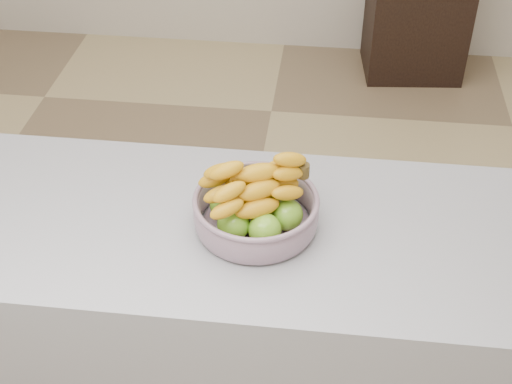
% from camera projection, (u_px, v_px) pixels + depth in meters
% --- Properties ---
extents(ground, '(4.00, 4.00, 0.00)m').
position_uv_depth(ground, '(239.00, 278.00, 2.77)').
color(ground, tan).
rests_on(ground, ground).
extents(counter, '(2.00, 0.60, 0.90)m').
position_uv_depth(counter, '(202.00, 346.00, 1.94)').
color(counter, '#94959C').
rests_on(counter, ground).
extents(fruit_bowl, '(0.29, 0.29, 0.17)m').
position_uv_depth(fruit_bowl, '(256.00, 208.00, 1.62)').
color(fruit_bowl, '#93A0B1').
rests_on(fruit_bowl, counter).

